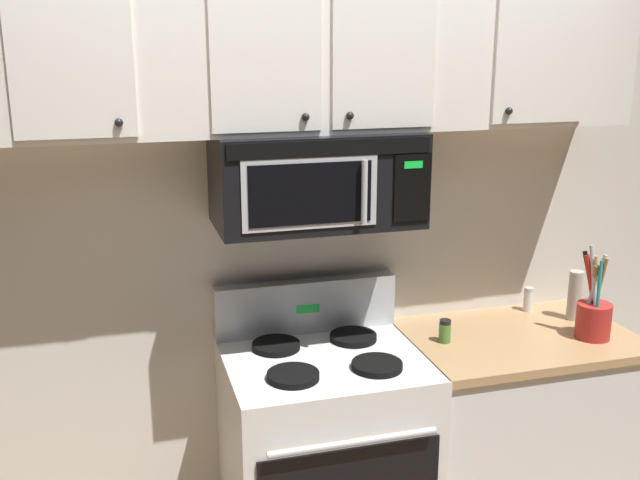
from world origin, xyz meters
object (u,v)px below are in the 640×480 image
(stove_range, at_px, (325,458))
(spice_jar, at_px, (445,331))
(utensil_crock_red, at_px, (593,314))
(pepper_mill, at_px, (575,295))
(over_range_microwave, at_px, (316,178))
(salt_shaker, at_px, (528,299))

(stove_range, xyz_separation_m, spice_jar, (0.51, 0.01, 0.48))
(utensil_crock_red, xyz_separation_m, spice_jar, (-0.60, 0.12, -0.05))
(stove_range, relative_size, spice_jar, 11.84)
(pepper_mill, bearing_deg, spice_jar, -173.07)
(stove_range, relative_size, utensil_crock_red, 2.91)
(over_range_microwave, xyz_separation_m, salt_shaker, (1.02, 0.12, -0.62))
(utensil_crock_red, relative_size, pepper_mill, 1.77)
(utensil_crock_red, height_order, pepper_mill, utensil_crock_red)
(stove_range, xyz_separation_m, over_range_microwave, (-0.00, 0.12, 1.11))
(utensil_crock_red, distance_m, spice_jar, 0.61)
(over_range_microwave, bearing_deg, stove_range, -89.86)
(pepper_mill, xyz_separation_m, spice_jar, (-0.65, -0.08, -0.06))
(stove_range, distance_m, over_range_microwave, 1.11)
(stove_range, xyz_separation_m, utensil_crock_red, (1.10, -0.11, 0.53))
(stove_range, height_order, salt_shaker, stove_range)
(stove_range, bearing_deg, over_range_microwave, 90.14)
(pepper_mill, bearing_deg, stove_range, -175.41)
(utensil_crock_red, bearing_deg, stove_range, 174.56)
(salt_shaker, height_order, spice_jar, salt_shaker)
(over_range_microwave, bearing_deg, salt_shaker, 6.67)
(utensil_crock_red, bearing_deg, pepper_mill, 76.82)
(over_range_microwave, relative_size, spice_jar, 8.04)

